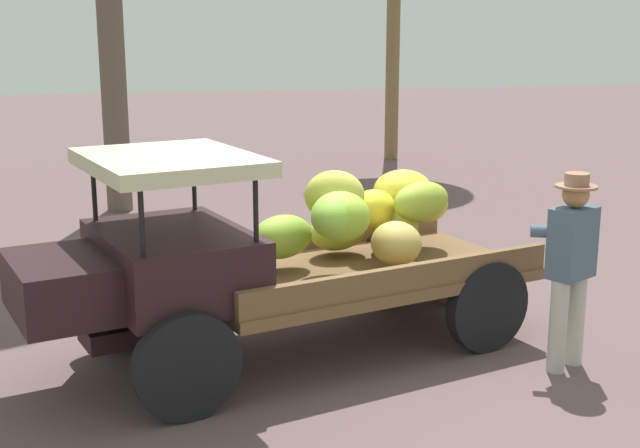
{
  "coord_description": "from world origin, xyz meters",
  "views": [
    {
      "loc": [
        1.83,
        7.18,
        2.84
      ],
      "look_at": [
        0.28,
        0.11,
        1.14
      ],
      "focal_mm": 47.81,
      "sensor_mm": 36.0,
      "label": 1
    }
  ],
  "objects": [
    {
      "name": "wooden_crate",
      "position": [
        -1.45,
        -0.9,
        0.25
      ],
      "size": [
        0.5,
        0.43,
        0.5
      ],
      "primitive_type": "cube",
      "rotation": [
        0.0,
        0.0,
        0.16
      ],
      "color": "brown",
      "rests_on": "ground"
    },
    {
      "name": "farmer",
      "position": [
        -1.64,
        1.02,
        0.95
      ],
      "size": [
        0.57,
        0.54,
        1.67
      ],
      "rotation": [
        0.0,
        0.0,
        -1.07
      ],
      "color": "#BAB8AB",
      "rests_on": "ground"
    },
    {
      "name": "ground_plane",
      "position": [
        0.0,
        0.0,
        0.0
      ],
      "size": [
        60.0,
        60.0,
        0.0
      ],
      "primitive_type": "plane",
      "color": "brown"
    },
    {
      "name": "truck",
      "position": [
        0.69,
        0.2,
        0.91
      ],
      "size": [
        4.66,
        2.75,
        1.85
      ],
      "rotation": [
        0.0,
        0.0,
        0.29
      ],
      "color": "black",
      "rests_on": "ground"
    }
  ]
}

